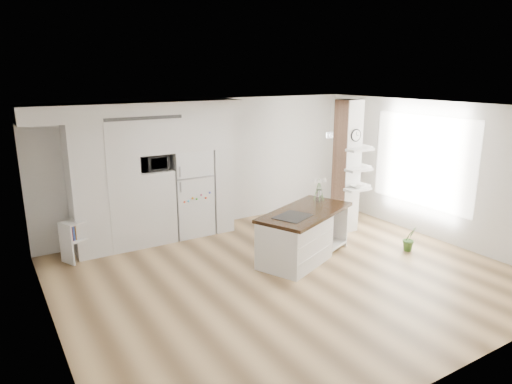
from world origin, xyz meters
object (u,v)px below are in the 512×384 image
at_px(refrigerator, 190,192).
at_px(bookshelf, 83,241).
at_px(kitchen_island, 298,236).
at_px(floor_plant_a, 409,239).

bearing_deg(refrigerator, bookshelf, -175.45).
bearing_deg(bookshelf, refrigerator, -20.12).
relative_size(refrigerator, kitchen_island, 0.82).
relative_size(refrigerator, floor_plant_a, 3.72).
relative_size(kitchen_island, floor_plant_a, 4.54).
height_order(refrigerator, bookshelf, refrigerator).
distance_m(kitchen_island, bookshelf, 3.83).
distance_m(kitchen_island, floor_plant_a, 2.17).
bearing_deg(bookshelf, kitchen_island, -58.41).
height_order(kitchen_island, bookshelf, kitchen_island).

